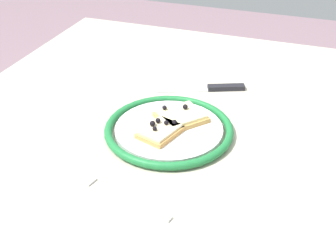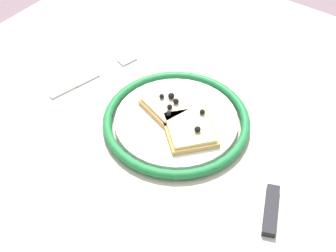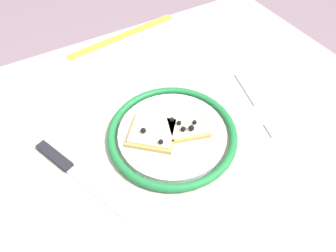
{
  "view_description": "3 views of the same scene",
  "coord_description": "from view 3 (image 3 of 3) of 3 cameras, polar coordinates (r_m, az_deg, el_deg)",
  "views": [
    {
      "loc": [
        -0.75,
        -0.3,
        1.23
      ],
      "look_at": [
        -0.04,
        -0.05,
        0.74
      ],
      "focal_mm": 47.0,
      "sensor_mm": 36.0,
      "label": 1
    },
    {
      "loc": [
        0.3,
        -0.53,
        1.32
      ],
      "look_at": [
        -0.03,
        -0.08,
        0.74
      ],
      "focal_mm": 49.28,
      "sensor_mm": 36.0,
      "label": 2
    },
    {
      "loc": [
        0.16,
        0.27,
        1.21
      ],
      "look_at": [
        -0.03,
        -0.06,
        0.74
      ],
      "focal_mm": 31.71,
      "sensor_mm": 36.0,
      "label": 3
    }
  ],
  "objects": [
    {
      "name": "dining_table",
      "position": [
        0.65,
        0.49,
        -10.41
      ],
      "size": [
        1.1,
        0.92,
        0.72
      ],
      "color": "#BCB29E",
      "rests_on": "ground_plane"
    },
    {
      "name": "knife",
      "position": [
        0.61,
        -19.08,
        -7.11
      ],
      "size": [
        0.11,
        0.23,
        0.01
      ],
      "color": "silver",
      "rests_on": "dining_table"
    },
    {
      "name": "pizza_slice_far",
      "position": [
        0.6,
        -3.01,
        -1.23
      ],
      "size": [
        0.13,
        0.12,
        0.03
      ],
      "color": "tan",
      "rests_on": "plate"
    },
    {
      "name": "measuring_tape",
      "position": [
        0.89,
        -8.67,
        16.77
      ],
      "size": [
        0.34,
        0.07,
        0.0
      ],
      "primitive_type": "cube",
      "rotation": [
        0.0,
        0.0,
        0.13
      ],
      "color": "yellow",
      "rests_on": "dining_table"
    },
    {
      "name": "plate",
      "position": [
        0.61,
        0.83,
        -1.46
      ],
      "size": [
        0.27,
        0.27,
        0.02
      ],
      "color": "white",
      "rests_on": "dining_table"
    },
    {
      "name": "pizza_slice_near",
      "position": [
        0.61,
        3.7,
        -0.12
      ],
      "size": [
        0.1,
        0.09,
        0.03
      ],
      "color": "tan",
      "rests_on": "plate"
    },
    {
      "name": "fork",
      "position": [
        0.71,
        16.45,
        4.19
      ],
      "size": [
        0.07,
        0.2,
        0.0
      ],
      "color": "#BABABA",
      "rests_on": "dining_table"
    }
  ]
}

